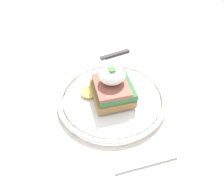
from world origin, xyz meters
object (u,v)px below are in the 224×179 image
object	(u,v)px
plate	(112,98)
knife	(103,58)
fork	(131,167)
sandwich	(112,86)

from	to	relation	value
plate	knife	bearing A→B (deg)	-5.46
fork	knife	xyz separation A→B (m)	(0.33, -0.02, 0.00)
sandwich	fork	size ratio (longest dim) A/B	0.71
plate	knife	size ratio (longest dim) A/B	1.21
plate	fork	world-z (taller)	plate
sandwich	fork	world-z (taller)	sandwich
plate	fork	size ratio (longest dim) A/B	1.58
sandwich	knife	xyz separation A→B (m)	(0.16, -0.01, -0.04)
sandwich	fork	distance (m)	0.17
plate	knife	world-z (taller)	plate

